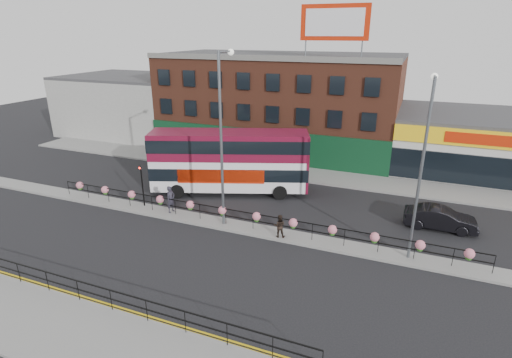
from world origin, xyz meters
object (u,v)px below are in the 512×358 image
at_px(pedestrian_a, 171,199).
at_px(pedestrian_b, 279,226).
at_px(double_decker_bus, 230,156).
at_px(car, 440,218).
at_px(lamp_column_west, 223,126).
at_px(lamp_column_east, 423,156).

height_order(pedestrian_a, pedestrian_b, pedestrian_a).
height_order(double_decker_bus, pedestrian_b, double_decker_bus).
xyz_separation_m(double_decker_bus, car, (15.78, -0.68, -2.36)).
xyz_separation_m(lamp_column_west, lamp_column_east, (11.86, 0.07, -0.61)).
bearing_deg(pedestrian_a, lamp_column_east, -78.47).
bearing_deg(double_decker_bus, car, -2.47).
distance_m(double_decker_bus, car, 15.97).
bearing_deg(double_decker_bus, pedestrian_b, -43.79).
bearing_deg(lamp_column_west, pedestrian_a, -179.66).
distance_m(double_decker_bus, pedestrian_b, 8.98).
bearing_deg(lamp_column_west, lamp_column_east, 0.32).
distance_m(pedestrian_b, lamp_column_west, 7.25).
xyz_separation_m(double_decker_bus, pedestrian_a, (-2.17, -5.41, -1.98)).
distance_m(car, lamp_column_west, 15.64).
distance_m(pedestrian_a, lamp_column_east, 16.98).
bearing_deg(car, pedestrian_a, 103.34).
bearing_deg(pedestrian_b, lamp_column_west, -23.20).
height_order(car, pedestrian_b, pedestrian_b).
xyz_separation_m(pedestrian_a, lamp_column_west, (4.34, 0.03, 5.71)).
relative_size(pedestrian_a, lamp_column_west, 0.17).
relative_size(pedestrian_b, lamp_column_west, 0.13).
height_order(car, pedestrian_a, pedestrian_a).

